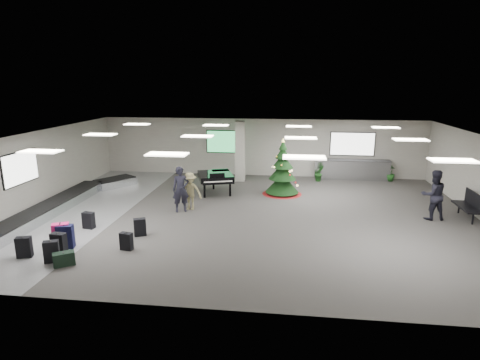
# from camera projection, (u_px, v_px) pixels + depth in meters

# --- Properties ---
(ground) EXTENTS (18.00, 18.00, 0.00)m
(ground) POSITION_uv_depth(u_px,v_px,m) (248.00, 214.00, 16.18)
(ground) COLOR #383533
(ground) RESTS_ON ground
(room_envelope) EXTENTS (18.02, 14.02, 3.21)m
(room_envelope) POSITION_uv_depth(u_px,v_px,m) (241.00, 154.00, 16.31)
(room_envelope) COLOR #A39D95
(room_envelope) RESTS_ON ground
(baggage_carousel) EXTENTS (2.28, 9.71, 0.43)m
(baggage_carousel) POSITION_uv_depth(u_px,v_px,m) (64.00, 203.00, 16.97)
(baggage_carousel) COLOR silver
(baggage_carousel) RESTS_ON ground
(service_counter) EXTENTS (4.05, 0.65, 1.08)m
(service_counter) POSITION_uv_depth(u_px,v_px,m) (352.00, 169.00, 21.86)
(service_counter) COLOR silver
(service_counter) RESTS_ON ground
(suitcase_0) EXTENTS (0.49, 0.39, 0.68)m
(suitcase_0) POSITION_uv_depth(u_px,v_px,m) (52.00, 252.00, 11.84)
(suitcase_0) COLOR black
(suitcase_0) RESTS_ON ground
(suitcase_1) EXTENTS (0.48, 0.29, 0.73)m
(suitcase_1) POSITION_uv_depth(u_px,v_px,m) (59.00, 244.00, 12.33)
(suitcase_1) COLOR black
(suitcase_1) RESTS_ON ground
(pink_suitcase) EXTENTS (0.59, 0.48, 0.83)m
(pink_suitcase) POSITION_uv_depth(u_px,v_px,m) (61.00, 235.00, 12.89)
(pink_suitcase) COLOR #F72074
(pink_suitcase) RESTS_ON ground
(suitcase_3) EXTENTS (0.47, 0.37, 0.64)m
(suitcase_3) POSITION_uv_depth(u_px,v_px,m) (140.00, 227.00, 13.89)
(suitcase_3) COLOR black
(suitcase_3) RESTS_ON ground
(navy_suitcase) EXTENTS (0.56, 0.40, 0.79)m
(navy_suitcase) POSITION_uv_depth(u_px,v_px,m) (66.00, 237.00, 12.84)
(navy_suitcase) COLOR black
(navy_suitcase) RESTS_ON ground
(suitcase_5) EXTENTS (0.48, 0.35, 0.67)m
(suitcase_5) POSITION_uv_depth(u_px,v_px,m) (24.00, 247.00, 12.17)
(suitcase_5) COLOR black
(suitcase_5) RESTS_ON ground
(green_duffel) EXTENTS (0.66, 0.58, 0.42)m
(green_duffel) POSITION_uv_depth(u_px,v_px,m) (64.00, 259.00, 11.67)
(green_duffel) COLOR black
(green_duffel) RESTS_ON ground
(suitcase_7) EXTENTS (0.42, 0.28, 0.59)m
(suitcase_7) POSITION_uv_depth(u_px,v_px,m) (126.00, 241.00, 12.74)
(suitcase_7) COLOR black
(suitcase_7) RESTS_ON ground
(suitcase_8) EXTENTS (0.45, 0.31, 0.63)m
(suitcase_8) POSITION_uv_depth(u_px,v_px,m) (89.00, 220.00, 14.57)
(suitcase_8) COLOR black
(suitcase_8) RESTS_ON ground
(christmas_tree) EXTENTS (1.87, 1.87, 2.67)m
(christmas_tree) POSITION_uv_depth(u_px,v_px,m) (282.00, 175.00, 18.90)
(christmas_tree) COLOR maroon
(christmas_tree) RESTS_ON ground
(grand_piano) EXTENTS (2.04, 2.34, 1.13)m
(grand_piano) POSITION_uv_depth(u_px,v_px,m) (215.00, 177.00, 19.05)
(grand_piano) COLOR black
(grand_piano) RESTS_ON ground
(bench) EXTENTS (0.59, 1.68, 1.06)m
(bench) POSITION_uv_depth(u_px,v_px,m) (470.00, 204.00, 15.54)
(bench) COLOR black
(bench) RESTS_ON ground
(traveler_a) EXTENTS (0.81, 0.68, 1.88)m
(traveler_a) POSITION_uv_depth(u_px,v_px,m) (181.00, 189.00, 16.32)
(traveler_a) COLOR black
(traveler_a) RESTS_ON ground
(traveler_b) EXTENTS (1.07, 0.67, 1.58)m
(traveler_b) POSITION_uv_depth(u_px,v_px,m) (190.00, 191.00, 16.63)
(traveler_b) COLOR #847B51
(traveler_b) RESTS_ON ground
(traveler_bench) EXTENTS (1.06, 0.89, 1.96)m
(traveler_bench) POSITION_uv_depth(u_px,v_px,m) (433.00, 195.00, 15.40)
(traveler_bench) COLOR black
(traveler_bench) RESTS_ON ground
(potted_plant_left) EXTENTS (0.61, 0.56, 0.90)m
(potted_plant_left) POSITION_uv_depth(u_px,v_px,m) (319.00, 173.00, 21.43)
(potted_plant_left) COLOR #123916
(potted_plant_left) RESTS_ON ground
(potted_plant_right) EXTENTS (0.71, 0.71, 0.90)m
(potted_plant_right) POSITION_uv_depth(u_px,v_px,m) (390.00, 173.00, 21.50)
(potted_plant_right) COLOR #123916
(potted_plant_right) RESTS_ON ground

